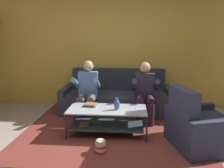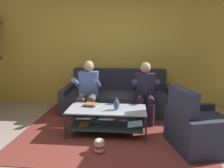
% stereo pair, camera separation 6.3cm
% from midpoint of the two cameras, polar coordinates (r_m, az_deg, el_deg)
% --- Properties ---
extents(ground, '(16.80, 16.80, 0.00)m').
position_cam_midpoint_polar(ground, '(3.13, 0.48, -18.43)').
color(ground, '#B0A098').
extents(back_partition, '(8.40, 0.12, 2.90)m').
position_cam_midpoint_polar(back_partition, '(5.17, 2.95, 10.31)').
color(back_partition, gold).
rests_on(back_partition, ground).
extents(couch, '(2.37, 0.93, 0.90)m').
position_cam_midpoint_polar(couch, '(4.84, 1.97, -3.70)').
color(couch, '#353747').
rests_on(couch, ground).
extents(person_seated_left, '(0.50, 0.58, 1.16)m').
position_cam_midpoint_polar(person_seated_left, '(4.29, -5.85, -1.07)').
color(person_seated_left, '#57494A').
rests_on(person_seated_left, ground).
extents(person_seated_right, '(0.50, 0.58, 1.14)m').
position_cam_midpoint_polar(person_seated_right, '(4.22, 9.04, -1.51)').
color(person_seated_right, '#2F1D2D').
rests_on(person_seated_right, ground).
extents(coffee_table, '(1.29, 0.60, 0.44)m').
position_cam_midpoint_polar(coffee_table, '(3.68, -0.99, -8.59)').
color(coffee_table, '#B2BAC9').
rests_on(coffee_table, ground).
extents(area_rug, '(3.00, 3.17, 0.01)m').
position_cam_midpoint_polar(area_rug, '(4.23, 0.61, -10.07)').
color(area_rug, brown).
rests_on(area_rug, ground).
extents(vase, '(0.10, 0.10, 0.19)m').
position_cam_midpoint_polar(vase, '(3.55, 1.67, -5.34)').
color(vase, '#3B5185').
rests_on(vase, coffee_table).
extents(book_stack, '(0.25, 0.20, 0.05)m').
position_cam_midpoint_polar(book_stack, '(3.78, -5.21, -5.36)').
color(book_stack, green).
rests_on(book_stack, coffee_table).
extents(armchair, '(1.00, 1.01, 0.90)m').
position_cam_midpoint_polar(armchair, '(3.48, 22.29, -10.81)').
color(armchair, '#2F3347').
rests_on(armchair, ground).
extents(popcorn_tub, '(0.15, 0.15, 0.21)m').
position_cam_midpoint_polar(popcorn_tub, '(3.18, -2.72, -15.86)').
color(popcorn_tub, red).
rests_on(popcorn_tub, ground).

